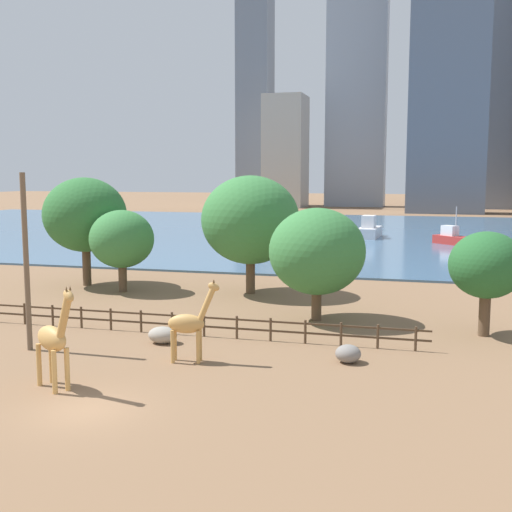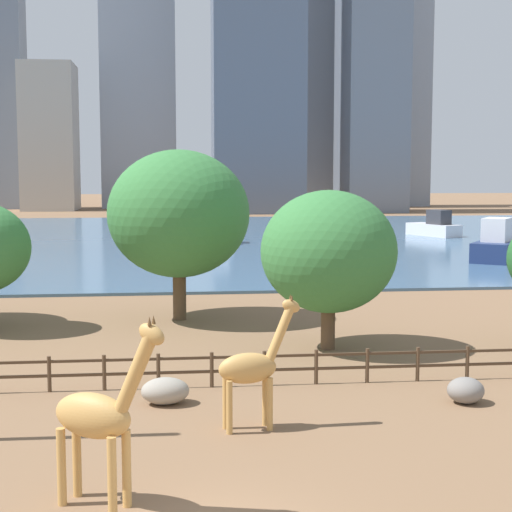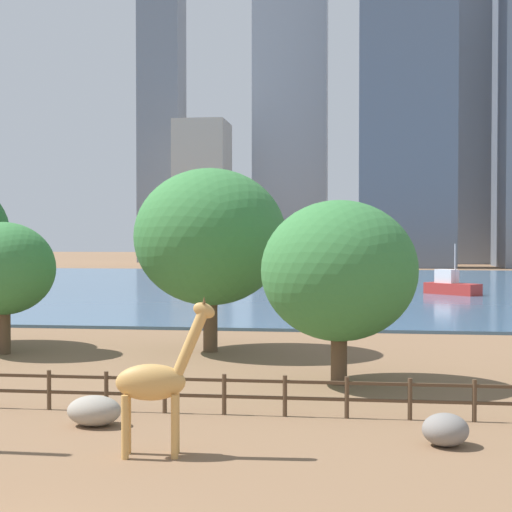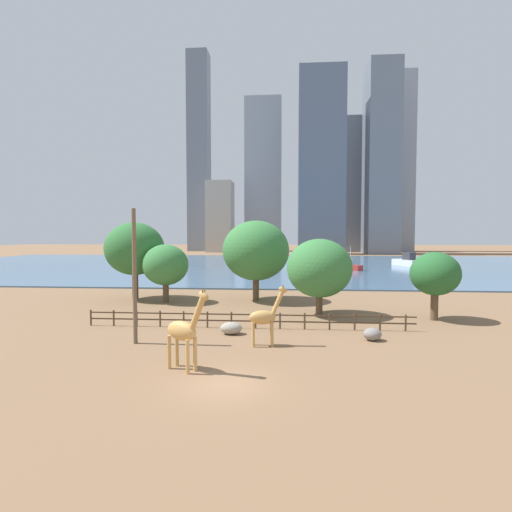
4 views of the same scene
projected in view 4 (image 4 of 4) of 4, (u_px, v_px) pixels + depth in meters
ground_plane at (274, 265)px, 99.48m from camera, size 400.00×400.00×0.00m
harbor_water at (274, 265)px, 96.49m from camera, size 180.00×86.00×0.20m
giraffe_tall at (265, 317)px, 26.71m from camera, size 2.67×1.00×4.13m
giraffe_companion at (184, 331)px, 21.81m from camera, size 2.93×2.10×4.68m
utility_pole at (135, 276)px, 27.13m from camera, size 0.28×0.28×9.24m
boulder_near_fence at (372, 334)px, 28.13m from camera, size 1.26×1.19×0.89m
boulder_by_pole at (231, 328)px, 29.90m from camera, size 1.63×1.22×0.91m
enclosure_fence at (246, 319)px, 31.75m from camera, size 26.12×0.14×1.30m
tree_left_large at (135, 249)px, 45.94m from camera, size 6.75×6.75×8.88m
tree_center_broad at (435, 274)px, 34.65m from camera, size 4.20×4.20×5.96m
tree_right_tall at (319, 268)px, 36.71m from camera, size 6.01×6.01×7.09m
tree_left_small at (166, 265)px, 43.84m from camera, size 5.00×5.00×6.40m
tree_right_small at (256, 251)px, 44.93m from camera, size 7.50×7.50×9.05m
boat_ferry at (294, 262)px, 89.10m from camera, size 3.01×7.35×3.17m
boat_sailboat at (349, 266)px, 82.20m from camera, size 5.26×5.09×4.85m
boat_tug at (434, 270)px, 67.08m from camera, size 7.42×8.72×3.75m
boat_barge at (407, 261)px, 93.03m from camera, size 5.22×7.71×3.20m
skyline_tower_needle at (381, 160)px, 154.76m from camera, size 11.99×15.61×73.11m
skyline_block_central at (199, 153)px, 182.21m from camera, size 9.44×9.19×89.69m
skyline_tower_glass at (321, 162)px, 152.68m from camera, size 17.60×10.70×70.44m
skyline_block_left at (220, 217)px, 173.62m from camera, size 10.90×12.40×30.42m
skyline_block_right at (343, 186)px, 177.45m from camera, size 16.96×12.59×58.46m
skyline_tower_short at (401, 163)px, 179.45m from camera, size 10.64×9.34×79.71m
skyline_block_wide at (263, 175)px, 180.27m from camera, size 16.37×8.52×68.56m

